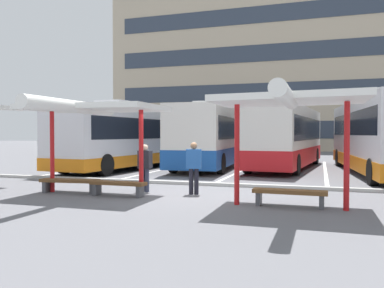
% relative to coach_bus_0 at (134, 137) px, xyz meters
% --- Properties ---
extents(ground_plane, '(160.00, 160.00, 0.00)m').
position_rel_coach_bus_0_xyz_m(ground_plane, '(6.11, -8.37, -1.70)').
color(ground_plane, slate).
extents(terminal_building, '(42.32, 11.34, 24.27)m').
position_rel_coach_bus_0_xyz_m(terminal_building, '(6.14, 30.45, 9.07)').
color(terminal_building, tan).
rests_on(terminal_building, ground).
extents(coach_bus_0, '(3.73, 12.02, 3.61)m').
position_rel_coach_bus_0_xyz_m(coach_bus_0, '(0.00, 0.00, 0.00)').
color(coach_bus_0, silver).
rests_on(coach_bus_0, ground).
extents(coach_bus_1, '(3.10, 12.61, 3.66)m').
position_rel_coach_bus_0_xyz_m(coach_bus_1, '(4.15, 2.59, -0.02)').
color(coach_bus_1, silver).
rests_on(coach_bus_1, ground).
extents(coach_bus_2, '(3.58, 10.93, 3.66)m').
position_rel_coach_bus_0_xyz_m(coach_bus_2, '(8.18, 2.29, -0.02)').
color(coach_bus_2, silver).
rests_on(coach_bus_2, ground).
extents(coach_bus_3, '(3.61, 12.51, 3.81)m').
position_rel_coach_bus_0_xyz_m(coach_bus_3, '(12.55, 0.30, 0.10)').
color(coach_bus_3, silver).
rests_on(coach_bus_3, ground).
extents(lane_stripe_0, '(0.16, 14.00, 0.01)m').
position_rel_coach_bus_0_xyz_m(lane_stripe_0, '(-2.12, 1.25, -1.70)').
color(lane_stripe_0, white).
rests_on(lane_stripe_0, ground).
extents(lane_stripe_1, '(0.16, 14.00, 0.01)m').
position_rel_coach_bus_0_xyz_m(lane_stripe_1, '(2.00, 1.25, -1.70)').
color(lane_stripe_1, white).
rests_on(lane_stripe_1, ground).
extents(lane_stripe_2, '(0.16, 14.00, 0.01)m').
position_rel_coach_bus_0_xyz_m(lane_stripe_2, '(6.11, 1.25, -1.70)').
color(lane_stripe_2, white).
rests_on(lane_stripe_2, ground).
extents(lane_stripe_3, '(0.16, 14.00, 0.01)m').
position_rel_coach_bus_0_xyz_m(lane_stripe_3, '(10.22, 1.25, -1.70)').
color(lane_stripe_3, white).
rests_on(lane_stripe_3, ground).
extents(waiting_shelter_1, '(4.19, 4.54, 2.86)m').
position_rel_coach_bus_0_xyz_m(waiting_shelter_1, '(3.21, -9.55, 0.95)').
color(waiting_shelter_1, red).
rests_on(waiting_shelter_1, ground).
extents(bench_2, '(1.98, 0.63, 0.45)m').
position_rel_coach_bus_0_xyz_m(bench_2, '(2.31, -9.34, -1.36)').
color(bench_2, brown).
rests_on(bench_2, ground).
extents(bench_3, '(1.77, 0.43, 0.45)m').
position_rel_coach_bus_0_xyz_m(bench_3, '(4.11, -9.45, -1.36)').
color(bench_3, brown).
rests_on(bench_3, ground).
extents(waiting_shelter_2, '(3.75, 4.48, 2.93)m').
position_rel_coach_bus_0_xyz_m(waiting_shelter_2, '(9.22, -10.03, 1.01)').
color(waiting_shelter_2, red).
rests_on(waiting_shelter_2, ground).
extents(bench_4, '(1.91, 0.47, 0.45)m').
position_rel_coach_bus_0_xyz_m(bench_4, '(9.22, -9.69, -1.36)').
color(bench_4, brown).
rests_on(bench_4, ground).
extents(platform_kerb, '(44.00, 0.24, 0.12)m').
position_rel_coach_bus_0_xyz_m(platform_kerb, '(6.11, -6.20, -1.64)').
color(platform_kerb, '#ADADA8').
rests_on(platform_kerb, ground).
extents(waiting_passenger_0, '(0.48, 0.28, 1.56)m').
position_rel_coach_bus_0_xyz_m(waiting_passenger_0, '(4.49, -8.31, -0.82)').
color(waiting_passenger_0, '#33384C').
rests_on(waiting_passenger_0, ground).
extents(waiting_passenger_1, '(0.51, 0.31, 1.64)m').
position_rel_coach_bus_0_xyz_m(waiting_passenger_1, '(6.19, -8.36, -0.76)').
color(waiting_passenger_1, black).
rests_on(waiting_passenger_1, ground).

